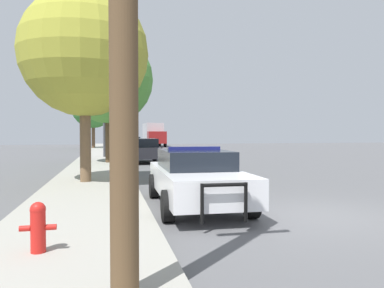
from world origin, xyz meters
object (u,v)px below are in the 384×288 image
object	(u,v)px
police_car	(196,176)
car_background_midblock	(144,150)
traffic_light	(120,102)
fire_hydrant	(38,226)
tree_sidewalk_near	(85,53)
box_truck	(154,134)
tree_sidewalk_mid	(109,79)
car_background_distant	(134,142)
tree_sidewalk_far	(93,107)

from	to	relation	value
police_car	car_background_midblock	distance (m)	14.23
traffic_light	police_car	bearing A→B (deg)	-86.00
fire_hydrant	tree_sidewalk_near	xyz separation A→B (m)	(0.20, 8.09, 4.17)
police_car	fire_hydrant	world-z (taller)	police_car
traffic_light	box_truck	distance (m)	24.14
fire_hydrant	tree_sidewalk_mid	distance (m)	17.48
car_background_midblock	fire_hydrant	bearing A→B (deg)	-101.63
car_background_midblock	car_background_distant	world-z (taller)	car_background_midblock
tree_sidewalk_mid	tree_sidewalk_far	bearing A→B (deg)	94.49
fire_hydrant	car_background_distant	distance (m)	39.38
traffic_light	car_background_distant	distance (m)	17.48
tree_sidewalk_far	box_truck	bearing A→B (deg)	39.77
fire_hydrant	tree_sidewalk_near	world-z (taller)	tree_sidewalk_near
tree_sidewalk_near	car_background_distant	bearing A→B (deg)	83.15
car_background_distant	tree_sidewalk_far	bearing A→B (deg)	-175.27
box_truck	car_background_midblock	bearing A→B (deg)	81.05
fire_hydrant	car_background_distant	xyz separation A→B (m)	(3.93, 39.18, 0.22)
traffic_light	tree_sidewalk_near	bearing A→B (deg)	-96.71
car_background_midblock	tree_sidewalk_mid	size ratio (longest dim) A/B	0.53
traffic_light	box_truck	xyz separation A→B (m)	(5.20, 23.45, -2.42)
car_background_distant	tree_sidewalk_far	xyz separation A→B (m)	(-4.65, -0.05, 4.18)
tree_sidewalk_near	tree_sidewalk_mid	world-z (taller)	tree_sidewalk_mid
box_truck	tree_sidewalk_mid	distance (m)	29.55
car_background_distant	tree_sidewalk_near	bearing A→B (deg)	-92.69
car_background_distant	tree_sidewalk_mid	xyz separation A→B (m)	(-2.90, -22.32, 4.27)
box_truck	tree_sidewalk_near	bearing A→B (deg)	78.56
tree_sidewalk_near	tree_sidewalk_mid	size ratio (longest dim) A/B	0.91
car_background_midblock	tree_sidewalk_far	size ratio (longest dim) A/B	0.55
tree_sidewalk_far	tree_sidewalk_near	size ratio (longest dim) A/B	1.07
traffic_light	tree_sidewalk_mid	bearing A→B (deg)	-98.80
car_background_midblock	tree_sidewalk_near	size ratio (longest dim) A/B	0.59
car_background_distant	box_truck	world-z (taller)	box_truck
box_truck	tree_sidewalk_near	size ratio (longest dim) A/B	1.11
fire_hydrant	traffic_light	size ratio (longest dim) A/B	0.13
traffic_light	car_background_distant	bearing A→B (deg)	83.03
police_car	car_background_midblock	world-z (taller)	car_background_midblock
fire_hydrant	car_background_distant	world-z (taller)	car_background_distant
police_car	car_background_distant	xyz separation A→B (m)	(0.77, 35.72, -0.02)
police_car	traffic_light	world-z (taller)	traffic_light
police_car	tree_sidewalk_mid	distance (m)	14.22
tree_sidewalk_far	fire_hydrant	bearing A→B (deg)	-88.95
police_car	car_background_distant	bearing A→B (deg)	-90.01
traffic_light	tree_sidewalk_near	distance (m)	14.17
box_truck	tree_sidewalk_mid	size ratio (longest dim) A/B	1.01
traffic_light	tree_sidewalk_near	world-z (taller)	tree_sidewalk_near
box_truck	tree_sidewalk_far	size ratio (longest dim) A/B	1.04
police_car	tree_sidewalk_near	bearing A→B (deg)	-56.17
box_truck	tree_sidewalk_far	world-z (taller)	tree_sidewalk_far
fire_hydrant	tree_sidewalk_near	distance (m)	9.11
fire_hydrant	box_truck	xyz separation A→B (m)	(7.06, 45.61, 1.19)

